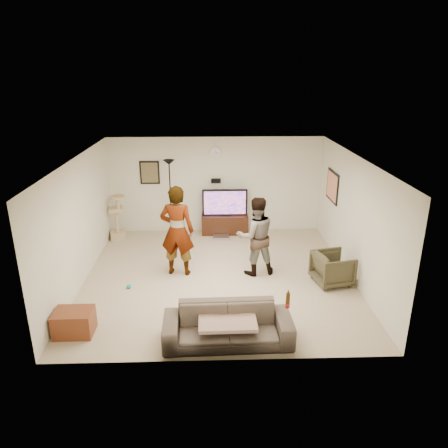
{
  "coord_description": "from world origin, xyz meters",
  "views": [
    {
      "loc": [
        -0.15,
        -8.01,
        4.08
      ],
      "look_at": [
        0.12,
        0.2,
        1.09
      ],
      "focal_mm": 34.06,
      "sensor_mm": 36.0,
      "label": 1
    }
  ],
  "objects_px": {
    "beer_bottle": "(288,301)",
    "side_table": "(74,322)",
    "tv_stand": "(225,224)",
    "floor_lamp": "(171,199)",
    "person_left": "(177,231)",
    "armchair": "(333,268)",
    "person_right": "(256,236)",
    "tv": "(225,202)",
    "cat_tree": "(116,217)",
    "sofa": "(228,325)"
  },
  "relations": [
    {
      "from": "floor_lamp",
      "to": "cat_tree",
      "type": "bearing_deg",
      "value": -175.24
    },
    {
      "from": "person_right",
      "to": "sofa",
      "type": "xyz_separation_m",
      "value": [
        -0.68,
        -2.41,
        -0.54
      ]
    },
    {
      "from": "tv",
      "to": "cat_tree",
      "type": "distance_m",
      "value": 2.78
    },
    {
      "from": "cat_tree",
      "to": "person_right",
      "type": "bearing_deg",
      "value": -31.99
    },
    {
      "from": "floor_lamp",
      "to": "side_table",
      "type": "relative_size",
      "value": 3.23
    },
    {
      "from": "tv_stand",
      "to": "side_table",
      "type": "xyz_separation_m",
      "value": [
        -2.62,
        -4.48,
        -0.05
      ]
    },
    {
      "from": "armchair",
      "to": "side_table",
      "type": "bearing_deg",
      "value": 96.53
    },
    {
      "from": "beer_bottle",
      "to": "side_table",
      "type": "distance_m",
      "value": 3.48
    },
    {
      "from": "floor_lamp",
      "to": "person_right",
      "type": "relative_size",
      "value": 1.2
    },
    {
      "from": "person_right",
      "to": "beer_bottle",
      "type": "relative_size",
      "value": 6.72
    },
    {
      "from": "person_left",
      "to": "beer_bottle",
      "type": "height_order",
      "value": "person_left"
    },
    {
      "from": "tv_stand",
      "to": "sofa",
      "type": "bearing_deg",
      "value": -91.49
    },
    {
      "from": "person_left",
      "to": "person_right",
      "type": "relative_size",
      "value": 1.14
    },
    {
      "from": "floor_lamp",
      "to": "person_right",
      "type": "xyz_separation_m",
      "value": [
        1.94,
        -2.18,
        -0.16
      ]
    },
    {
      "from": "beer_bottle",
      "to": "side_table",
      "type": "xyz_separation_m",
      "value": [
        -3.43,
        0.3,
        -0.51
      ]
    },
    {
      "from": "person_left",
      "to": "floor_lamp",
      "type": "bearing_deg",
      "value": -72.95
    },
    {
      "from": "armchair",
      "to": "side_table",
      "type": "distance_m",
      "value": 4.96
    },
    {
      "from": "tv",
      "to": "armchair",
      "type": "relative_size",
      "value": 1.62
    },
    {
      "from": "tv",
      "to": "floor_lamp",
      "type": "relative_size",
      "value": 0.58
    },
    {
      "from": "side_table",
      "to": "armchair",
      "type": "bearing_deg",
      "value": 18.79
    },
    {
      "from": "tv",
      "to": "side_table",
      "type": "xyz_separation_m",
      "value": [
        -2.62,
        -4.48,
        -0.64
      ]
    },
    {
      "from": "cat_tree",
      "to": "tv_stand",
      "type": "bearing_deg",
      "value": 6.26
    },
    {
      "from": "beer_bottle",
      "to": "armchair",
      "type": "relative_size",
      "value": 0.35
    },
    {
      "from": "tv_stand",
      "to": "tv",
      "type": "xyz_separation_m",
      "value": [
        0.0,
        0.0,
        0.6
      ]
    },
    {
      "from": "person_left",
      "to": "armchair",
      "type": "relative_size",
      "value": 2.67
    },
    {
      "from": "cat_tree",
      "to": "person_right",
      "type": "relative_size",
      "value": 0.69
    },
    {
      "from": "floor_lamp",
      "to": "beer_bottle",
      "type": "xyz_separation_m",
      "value": [
        2.19,
        -4.59,
        -0.29
      ]
    },
    {
      "from": "cat_tree",
      "to": "person_left",
      "type": "bearing_deg",
      "value": -50.2
    },
    {
      "from": "tv",
      "to": "armchair",
      "type": "distance_m",
      "value": 3.59
    },
    {
      "from": "side_table",
      "to": "tv_stand",
      "type": "bearing_deg",
      "value": 59.67
    },
    {
      "from": "cat_tree",
      "to": "side_table",
      "type": "xyz_separation_m",
      "value": [
        0.13,
        -4.18,
        -0.37
      ]
    },
    {
      "from": "tv_stand",
      "to": "floor_lamp",
      "type": "relative_size",
      "value": 0.6
    },
    {
      "from": "tv_stand",
      "to": "person_right",
      "type": "xyz_separation_m",
      "value": [
        0.56,
        -2.37,
        0.59
      ]
    },
    {
      "from": "tv",
      "to": "person_left",
      "type": "relative_size",
      "value": 0.61
    },
    {
      "from": "beer_bottle",
      "to": "side_table",
      "type": "height_order",
      "value": "beer_bottle"
    },
    {
      "from": "person_left",
      "to": "side_table",
      "type": "height_order",
      "value": "person_left"
    },
    {
      "from": "armchair",
      "to": "person_left",
      "type": "bearing_deg",
      "value": 67.61
    },
    {
      "from": "person_right",
      "to": "side_table",
      "type": "xyz_separation_m",
      "value": [
        -3.18,
        -2.11,
        -0.63
      ]
    },
    {
      "from": "floor_lamp",
      "to": "beer_bottle",
      "type": "bearing_deg",
      "value": -64.54
    },
    {
      "from": "floor_lamp",
      "to": "person_right",
      "type": "distance_m",
      "value": 2.92
    },
    {
      "from": "tv_stand",
      "to": "floor_lamp",
      "type": "xyz_separation_m",
      "value": [
        -1.38,
        -0.19,
        0.75
      ]
    },
    {
      "from": "tv",
      "to": "armchair",
      "type": "height_order",
      "value": "tv"
    },
    {
      "from": "side_table",
      "to": "sofa",
      "type": "bearing_deg",
      "value": -6.76
    },
    {
      "from": "person_right",
      "to": "sofa",
      "type": "distance_m",
      "value": 2.56
    },
    {
      "from": "floor_lamp",
      "to": "side_table",
      "type": "bearing_deg",
      "value": -106.16
    },
    {
      "from": "armchair",
      "to": "side_table",
      "type": "relative_size",
      "value": 1.16
    },
    {
      "from": "sofa",
      "to": "beer_bottle",
      "type": "xyz_separation_m",
      "value": [
        0.93,
        0.0,
        0.42
      ]
    },
    {
      "from": "floor_lamp",
      "to": "tv",
      "type": "bearing_deg",
      "value": 7.75
    },
    {
      "from": "person_left",
      "to": "person_right",
      "type": "bearing_deg",
      "value": -172.76
    },
    {
      "from": "sofa",
      "to": "side_table",
      "type": "relative_size",
      "value": 3.26
    }
  ]
}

